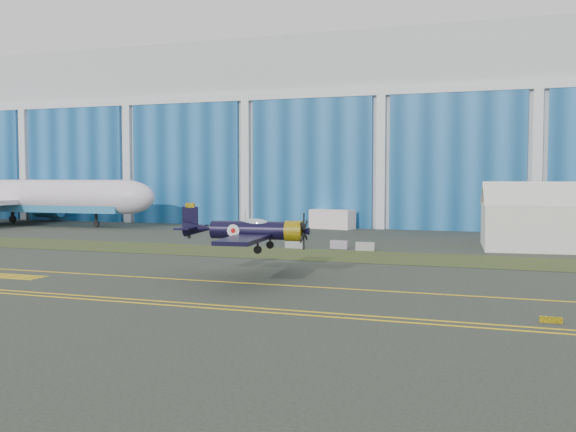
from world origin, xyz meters
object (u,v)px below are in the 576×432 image
(tug, at_px, (504,228))
(shipping_container, at_px, (332,219))
(warbird, at_px, (249,230))
(tent, at_px, (558,215))
(jetliner, at_px, (8,161))

(tug, bearing_deg, shipping_container, 162.03)
(warbird, relative_size, tent, 0.88)
(tent, xyz_separation_m, tug, (-6.10, 18.84, -2.92))
(warbird, distance_m, jetliner, 72.84)
(tent, distance_m, tug, 20.02)
(shipping_container, xyz_separation_m, tug, (24.76, -0.13, -0.67))
(tent, xyz_separation_m, shipping_container, (-30.87, 18.97, -2.25))
(jetliner, xyz_separation_m, tent, (83.47, -9.85, -6.78))
(tent, height_order, shipping_container, tent)
(tent, distance_m, shipping_container, 36.30)
(jetliner, relative_size, shipping_container, 9.21)
(jetliner, distance_m, shipping_container, 54.14)
(tent, height_order, tug, tent)
(warbird, height_order, tent, tent)
(warbird, xyz_separation_m, jetliner, (-59.99, 40.78, 6.71))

